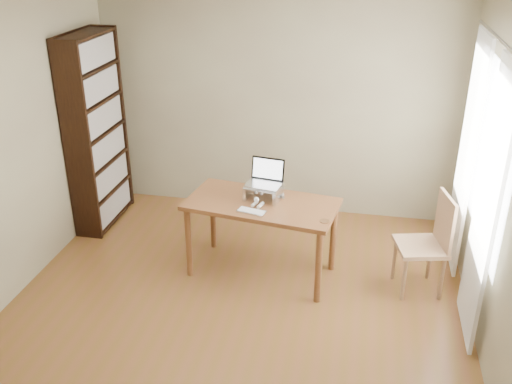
% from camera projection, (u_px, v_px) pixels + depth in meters
% --- Properties ---
extents(room, '(4.04, 4.54, 2.64)m').
position_uv_depth(room, '(232.00, 182.00, 4.30)').
color(room, brown).
rests_on(room, ground).
extents(bookshelf, '(0.30, 0.90, 2.10)m').
position_uv_depth(bookshelf, '(97.00, 132.00, 6.10)').
color(bookshelf, black).
rests_on(bookshelf, ground).
extents(curtains, '(0.03, 1.90, 2.25)m').
position_uv_depth(curtains, '(476.00, 176.00, 4.72)').
color(curtains, white).
rests_on(curtains, ground).
extents(desk, '(1.46, 0.89, 0.75)m').
position_uv_depth(desk, '(262.00, 212.00, 5.27)').
color(desk, brown).
rests_on(desk, ground).
extents(laptop_stand, '(0.32, 0.25, 0.13)m').
position_uv_depth(laptop_stand, '(263.00, 190.00, 5.27)').
color(laptop_stand, silver).
rests_on(laptop_stand, desk).
extents(laptop, '(0.34, 0.31, 0.22)m').
position_uv_depth(laptop, '(264.00, 178.00, 5.27)').
color(laptop, silver).
rests_on(laptop, laptop_stand).
extents(keyboard, '(0.27, 0.16, 0.02)m').
position_uv_depth(keyboard, '(251.00, 211.00, 5.04)').
color(keyboard, silver).
rests_on(keyboard, desk).
extents(coaster, '(0.09, 0.09, 0.01)m').
position_uv_depth(coaster, '(324.00, 221.00, 4.89)').
color(coaster, brown).
rests_on(coaster, desk).
extents(cat, '(0.25, 0.49, 0.16)m').
position_uv_depth(cat, '(266.00, 191.00, 5.30)').
color(cat, '#453F36').
rests_on(cat, desk).
extents(chair, '(0.50, 0.50, 0.94)m').
position_uv_depth(chair, '(430.00, 241.00, 5.06)').
color(chair, '#A37D58').
rests_on(chair, ground).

